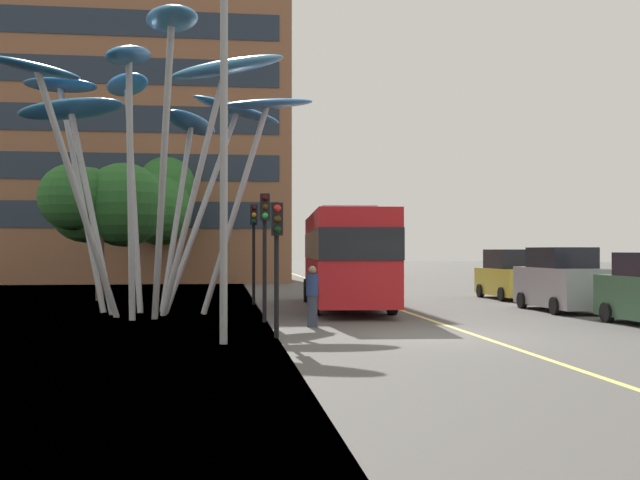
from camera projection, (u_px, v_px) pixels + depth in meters
name	position (u px, v px, depth m)	size (l,w,h in m)	color
ground	(405.00, 339.00, 19.01)	(120.00, 240.00, 0.10)	#54514F
red_bus	(345.00, 253.00, 28.40)	(3.37, 11.05, 3.70)	red
leaf_sculpture	(158.00, 104.00, 25.75)	(10.77, 11.53, 9.06)	#9EA0A5
traffic_light_kerb_near	(277.00, 240.00, 18.74)	(0.28, 0.42, 3.31)	black
traffic_light_kerb_far	(265.00, 229.00, 22.78)	(0.28, 0.42, 3.83)	black
traffic_light_island_mid	(254.00, 233.00, 30.18)	(0.28, 0.42, 3.93)	black
car_parked_mid	(561.00, 281.00, 26.95)	(1.93, 4.55, 2.25)	gray
car_parked_far	(510.00, 276.00, 33.53)	(1.95, 4.36, 2.17)	gold
street_lamp	(234.00, 106.00, 17.70)	(1.32, 0.44, 8.84)	gray
tree_pavement_near	(100.00, 203.00, 33.27)	(5.32, 4.13, 5.96)	brown
tree_pavement_far	(161.00, 204.00, 46.54)	(4.16, 5.57, 7.86)	brown
pedestrian	(312.00, 296.00, 21.43)	(0.34, 0.34, 1.71)	#2D3342
backdrop_building	(93.00, 131.00, 54.10)	(26.98, 13.32, 21.05)	brown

